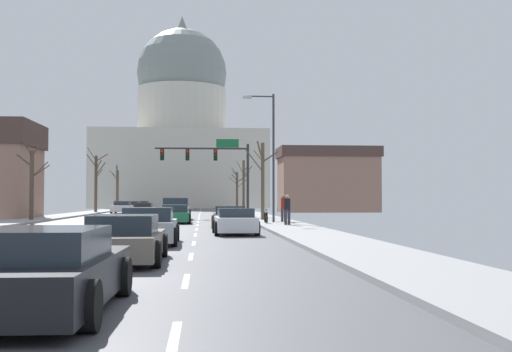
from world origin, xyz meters
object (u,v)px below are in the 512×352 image
Objects in this scene: sedan_oncoming_03 at (142,206)px; pedestrian_00 at (284,206)px; street_lamp_right at (270,147)px; pickup_truck_near_00 at (175,210)px; sedan_near_04 at (149,227)px; pedestrian_01 at (287,208)px; sedan_near_01 at (175,215)px; sedan_near_03 at (235,222)px; sedan_oncoming_00 at (143,210)px; bicycle_parked at (266,217)px; sedan_oncoming_02 at (132,207)px; sedan_near_06 at (41,272)px; sedan_near_02 at (230,217)px; sedan_oncoming_01 at (122,208)px; sedan_near_05 at (125,240)px; signal_gantry at (214,161)px.

pedestrian_00 is (13.89, -53.35, 0.53)m from sedan_oncoming_03.
pickup_truck_near_00 is at bearing 122.67° from street_lamp_right.
pedestrian_01 is (6.60, 12.43, 0.47)m from sedan_near_04.
sedan_near_01 is 13.45m from sedan_near_03.
sedan_near_04 is 1.07× the size of sedan_oncoming_00.
pedestrian_00 reaches higher than bicycle_parked.
street_lamp_right is at bearing 75.75° from sedan_near_03.
sedan_near_04 reaches higher than bicycle_parked.
street_lamp_right is 4.74× the size of pedestrian_01.
sedan_oncoming_02 is at bearing 100.99° from sedan_near_03.
pickup_truck_near_00 is at bearing 90.45° from sedan_near_04.
bicycle_parked is (6.04, 28.59, -0.09)m from sedan_near_06.
pickup_truck_near_00 is 34.54m from sedan_oncoming_02.
pedestrian_00 is at bearing 51.92° from sedan_near_02.
sedan_oncoming_03 reaches higher than sedan_near_02.
sedan_oncoming_03 is at bearing 103.07° from pedestrian_01.
pickup_truck_near_00 is at bearing 104.90° from sedan_near_02.
pedestrian_00 reaches higher than sedan_oncoming_01.
sedan_oncoming_02 is (-0.13, 11.61, -0.04)m from sedan_oncoming_01.
sedan_oncoming_00 is (-3.56, 43.09, 0.02)m from sedan_near_05.
sedan_oncoming_03 is (-3.27, 33.93, -0.00)m from sedan_oncoming_00.
street_lamp_right reaches higher than sedan_near_06.
sedan_oncoming_02 is at bearing 96.82° from sedan_near_04.
sedan_oncoming_00 is (-3.42, 10.54, -0.15)m from pickup_truck_near_00.
sedan_oncoming_01 reaches higher than sedan_oncoming_00.
sedan_near_05 is (-3.40, -12.28, 0.00)m from sedan_near_03.
sedan_near_05 is (0.14, -32.55, -0.16)m from pickup_truck_near_00.
sedan_near_04 is 2.57× the size of bicycle_parked.
sedan_near_01 is at bearing -76.37° from sedan_oncoming_01.
sedan_oncoming_01 is (-6.83, 22.21, -0.12)m from pickup_truck_near_00.
pedestrian_00 is at bearing 67.86° from sedan_near_04.
sedan_near_05 is 1.06× the size of sedan_oncoming_00.
street_lamp_right is 22.82m from sedan_oncoming_00.
sedan_oncoming_03 is at bearing 95.51° from sedan_oncoming_00.
sedan_near_06 is (-0.17, -39.51, -0.16)m from pickup_truck_near_00.
sedan_oncoming_02 reaches higher than bicycle_parked.
pickup_truck_near_00 reaches higher than sedan_near_06.
sedan_near_04 is 14.08m from pedestrian_01.
signal_gantry is 4.47× the size of bicycle_parked.
sedan_near_06 is at bearing -98.23° from sedan_near_02.
pedestrian_00 is (3.61, 4.61, 0.54)m from sedan_near_02.
sedan_near_01 is 32.30m from sedan_near_06.
pedestrian_00 is 1.03× the size of pedestrian_01.
sedan_near_05 is 0.99× the size of sedan_oncoming_03.
pedestrian_01 is at bearing -73.84° from sedan_oncoming_02.
sedan_near_05 reaches higher than sedan_near_01.
sedan_oncoming_03 is at bearing 95.07° from sedan_near_05.
sedan_near_04 is (-2.80, -30.46, -4.20)m from signal_gantry.
street_lamp_right is at bearing 77.89° from sedan_near_06.
sedan_oncoming_01 is at bearing 103.63° from sedan_near_01.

